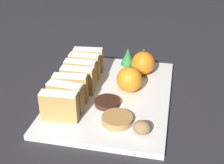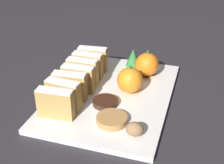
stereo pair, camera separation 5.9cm
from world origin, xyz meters
TOP-DOWN VIEW (x-y plane):
  - ground_plane at (0.00, 0.00)m, footprint 6.00×6.00m
  - serving_platter at (0.00, 0.00)m, footprint 0.27×0.37m
  - stollen_slice_front at (-0.08, -0.12)m, footprint 0.08×0.03m
  - stollen_slice_second at (-0.08, -0.09)m, footprint 0.08×0.03m
  - stollen_slice_third at (-0.08, -0.05)m, footprint 0.08×0.03m
  - stollen_slice_fourth at (-0.08, -0.01)m, footprint 0.08×0.03m
  - stollen_slice_fifth at (-0.08, 0.02)m, footprint 0.08×0.03m
  - stollen_slice_sixth at (-0.08, 0.06)m, footprint 0.08×0.02m
  - stollen_slice_back at (-0.08, 0.10)m, footprint 0.08×0.03m
  - orange_near at (0.06, 0.11)m, footprint 0.06×0.06m
  - orange_far at (0.04, 0.02)m, footprint 0.06×0.06m
  - walnut at (0.09, -0.13)m, footprint 0.03×0.03m
  - chocolate_cookie at (0.00, -0.05)m, footprint 0.06×0.06m
  - gingerbread_cookie at (0.03, -0.11)m, footprint 0.06×0.06m
  - evergreen_sprig at (0.01, 0.16)m, footprint 0.04×0.04m

SIDE VIEW (x-z plane):
  - ground_plane at x=0.00m, z-range 0.00..0.00m
  - serving_platter at x=0.00m, z-range 0.00..0.01m
  - chocolate_cookie at x=0.00m, z-range 0.01..0.02m
  - gingerbread_cookie at x=0.03m, z-range 0.01..0.03m
  - walnut at x=0.09m, z-range 0.01..0.04m
  - evergreen_sprig at x=0.01m, z-range 0.01..0.06m
  - orange_near at x=0.06m, z-range 0.01..0.08m
  - orange_far at x=0.04m, z-range 0.01..0.08m
  - stollen_slice_front at x=-0.08m, z-range 0.01..0.08m
  - stollen_slice_second at x=-0.08m, z-range 0.01..0.08m
  - stollen_slice_third at x=-0.08m, z-range 0.01..0.08m
  - stollen_slice_fourth at x=-0.08m, z-range 0.01..0.08m
  - stollen_slice_fifth at x=-0.08m, z-range 0.01..0.08m
  - stollen_slice_sixth at x=-0.08m, z-range 0.01..0.08m
  - stollen_slice_back at x=-0.08m, z-range 0.01..0.08m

